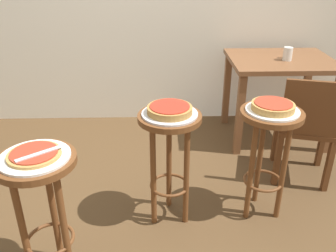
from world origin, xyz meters
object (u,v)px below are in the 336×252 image
Objects in this scene: pizza_middle at (170,109)px; serving_plate_leftside at (272,110)px; serving_plate_middle at (170,114)px; pizza_server_knife at (39,154)px; serving_plate_foreground at (35,157)px; dining_table at (280,73)px; cup_near_edge at (288,54)px; condiment_shaker at (285,54)px; pizza_foreground at (34,154)px; pizza_leftside at (273,106)px; stool_middle at (170,144)px; wooden_chair at (307,126)px; stool_foreground at (42,193)px; stool_leftside at (268,141)px.

serving_plate_leftside is (0.62, 0.03, -0.03)m from pizza_middle.
serving_plate_middle is 1.52× the size of pizza_server_knife.
serving_plate_middle is at bearing 1.33° from pizza_server_knife.
serving_plate_foreground is 0.80m from pizza_middle.
pizza_server_knife is at bearing -135.25° from dining_table.
serving_plate_foreground is at bearing -158.44° from serving_plate_leftside.
pizza_middle is 1.51m from cup_near_edge.
dining_table is 0.17m from condiment_shaker.
cup_near_edge is 2.29m from pizza_server_knife.
pizza_leftside reaches higher than pizza_foreground.
stool_middle is 0.84× the size of dining_table.
pizza_leftside is at bearing 2.84° from stool_middle.
cup_near_edge is 0.76m from wooden_chair.
serving_plate_foreground reaches higher than stool_foreground.
serving_plate_middle is (0.65, 0.47, 0.21)m from stool_foreground.
serving_plate_middle is 1.14m from wooden_chair.
dining_table is 1.06× the size of wooden_chair.
pizza_foreground is 0.80m from serving_plate_middle.
stool_foreground is at bearing -136.48° from condiment_shaker.
pizza_leftside reaches higher than stool_middle.
serving_plate_leftside is at bearing 21.56° from pizza_foreground.
stool_foreground is 3.02× the size of pizza_foreground.
wooden_chair is 1.90m from pizza_server_knife.
cup_near_edge is (0.43, 1.05, 0.06)m from serving_plate_leftside.
cup_near_edge is at bearing 45.80° from stool_middle.
stool_middle is 9.75× the size of condiment_shaker.
pizza_middle is 2.36× the size of cup_near_edge.
wooden_chair is at bearing 27.75° from stool_foreground.
wooden_chair reaches higher than pizza_server_knife.
serving_plate_leftside is 1.35m from pizza_server_knife.
dining_table is at bearing 90.03° from wooden_chair.
wooden_chair is at bearing 21.79° from pizza_middle.
dining_table is 7.94× the size of cup_near_edge.
serving_plate_leftside is at bearing 180.00° from pizza_leftside.
stool_middle is 1.53m from dining_table.
dining_table is (1.02, 1.14, 0.08)m from stool_middle.
pizza_server_knife is (-1.24, -0.52, 0.24)m from stool_leftside.
pizza_middle is 0.62m from serving_plate_leftside.
cup_near_edge reaches higher than stool_leftside.
condiment_shaker is at bearing 68.83° from pizza_leftside.
pizza_foreground is 0.77× the size of serving_plate_leftside.
condiment_shaker reaches higher than serving_plate_leftside.
serving_plate_foreground reaches higher than stool_leftside.
stool_middle is 1.53m from cup_near_edge.
condiment_shaker is at bearing 43.52° from serving_plate_foreground.
cup_near_edge reaches higher than serving_plate_foreground.
pizza_middle is (0.65, 0.47, 0.03)m from serving_plate_foreground.
wooden_chair is at bearing 43.27° from serving_plate_leftside.
stool_leftside is 3.43× the size of pizza_server_knife.
stool_leftside is 2.33× the size of serving_plate_leftside.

